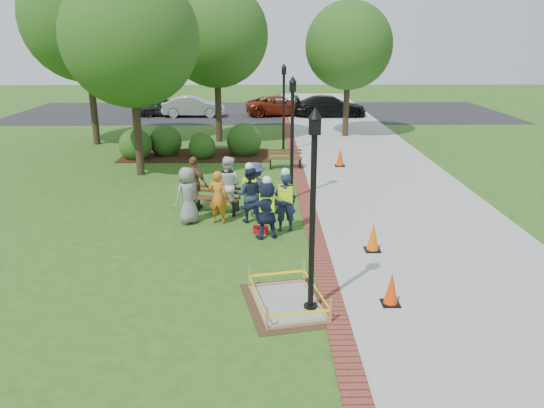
{
  "coord_description": "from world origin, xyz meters",
  "views": [
    {
      "loc": [
        0.28,
        -13.02,
        5.55
      ],
      "look_at": [
        0.5,
        1.2,
        1.0
      ],
      "focal_mm": 35.0,
      "sensor_mm": 36.0,
      "label": 1
    }
  ],
  "objects_px": {
    "bench_near": "(216,205)",
    "wet_concrete_pad": "(287,295)",
    "cone_front": "(391,289)",
    "hivis_worker_b": "(285,200)",
    "hivis_worker_a": "(267,208)",
    "lamp_near": "(313,197)",
    "hivis_worker_c": "(249,193)"
  },
  "relations": [
    {
      "from": "wet_concrete_pad",
      "to": "lamp_near",
      "type": "bearing_deg",
      "value": -22.24
    },
    {
      "from": "bench_near",
      "to": "lamp_near",
      "type": "xyz_separation_m",
      "value": [
        2.54,
        -6.44,
        2.21
      ]
    },
    {
      "from": "bench_near",
      "to": "hivis_worker_c",
      "type": "distance_m",
      "value": 1.57
    },
    {
      "from": "lamp_near",
      "to": "hivis_worker_b",
      "type": "bearing_deg",
      "value": 94.32
    },
    {
      "from": "hivis_worker_a",
      "to": "hivis_worker_b",
      "type": "relative_size",
      "value": 0.96
    },
    {
      "from": "lamp_near",
      "to": "hivis_worker_c",
      "type": "height_order",
      "value": "lamp_near"
    },
    {
      "from": "bench_near",
      "to": "hivis_worker_c",
      "type": "height_order",
      "value": "hivis_worker_c"
    },
    {
      "from": "bench_near",
      "to": "hivis_worker_c",
      "type": "xyz_separation_m",
      "value": [
        1.12,
        -0.87,
        0.66
      ]
    },
    {
      "from": "cone_front",
      "to": "hivis_worker_b",
      "type": "relative_size",
      "value": 0.4
    },
    {
      "from": "cone_front",
      "to": "lamp_near",
      "type": "height_order",
      "value": "lamp_near"
    },
    {
      "from": "hivis_worker_c",
      "to": "cone_front",
      "type": "bearing_deg",
      "value": -59.74
    },
    {
      "from": "hivis_worker_b",
      "to": "cone_front",
      "type": "bearing_deg",
      "value": -65.42
    },
    {
      "from": "bench_near",
      "to": "hivis_worker_a",
      "type": "height_order",
      "value": "hivis_worker_a"
    },
    {
      "from": "hivis_worker_a",
      "to": "hivis_worker_c",
      "type": "height_order",
      "value": "hivis_worker_c"
    },
    {
      "from": "bench_near",
      "to": "hivis_worker_b",
      "type": "bearing_deg",
      "value": -37.92
    },
    {
      "from": "bench_near",
      "to": "lamp_near",
      "type": "distance_m",
      "value": 7.27
    },
    {
      "from": "bench_near",
      "to": "hivis_worker_b",
      "type": "height_order",
      "value": "hivis_worker_b"
    },
    {
      "from": "cone_front",
      "to": "hivis_worker_b",
      "type": "xyz_separation_m",
      "value": [
        -2.1,
        4.59,
        0.58
      ]
    },
    {
      "from": "wet_concrete_pad",
      "to": "hivis_worker_a",
      "type": "bearing_deg",
      "value": 95.91
    },
    {
      "from": "cone_front",
      "to": "lamp_near",
      "type": "distance_m",
      "value": 2.74
    },
    {
      "from": "hivis_worker_a",
      "to": "lamp_near",
      "type": "bearing_deg",
      "value": -77.83
    },
    {
      "from": "hivis_worker_b",
      "to": "hivis_worker_a",
      "type": "bearing_deg",
      "value": -132.57
    },
    {
      "from": "hivis_worker_a",
      "to": "hivis_worker_b",
      "type": "xyz_separation_m",
      "value": [
        0.54,
        0.58,
        0.04
      ]
    },
    {
      "from": "wet_concrete_pad",
      "to": "bench_near",
      "type": "bearing_deg",
      "value": 108.24
    },
    {
      "from": "bench_near",
      "to": "lamp_near",
      "type": "height_order",
      "value": "lamp_near"
    },
    {
      "from": "lamp_near",
      "to": "hivis_worker_b",
      "type": "relative_size",
      "value": 2.23
    },
    {
      "from": "lamp_near",
      "to": "cone_front",
      "type": "bearing_deg",
      "value": 5.01
    },
    {
      "from": "wet_concrete_pad",
      "to": "hivis_worker_b",
      "type": "bearing_deg",
      "value": 88.38
    },
    {
      "from": "cone_front",
      "to": "hivis_worker_b",
      "type": "bearing_deg",
      "value": 114.58
    },
    {
      "from": "lamp_near",
      "to": "hivis_worker_a",
      "type": "bearing_deg",
      "value": 102.17
    },
    {
      "from": "cone_front",
      "to": "hivis_worker_c",
      "type": "height_order",
      "value": "hivis_worker_c"
    },
    {
      "from": "bench_near",
      "to": "wet_concrete_pad",
      "type": "bearing_deg",
      "value": -71.76
    }
  ]
}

